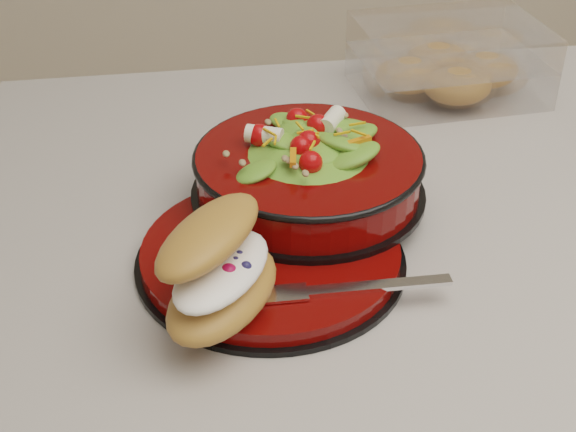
{
  "coord_description": "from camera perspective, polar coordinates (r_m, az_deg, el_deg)",
  "views": [
    {
      "loc": [
        -0.38,
        -0.72,
        1.37
      ],
      "look_at": [
        -0.28,
        -0.09,
        0.94
      ],
      "focal_mm": 50.0,
      "sensor_mm": 36.0,
      "label": 1
    }
  ],
  "objects": [
    {
      "name": "fork",
      "position": [
        0.71,
        4.41,
        -5.14
      ],
      "size": [
        0.17,
        0.02,
        0.0
      ],
      "rotation": [
        0.0,
        0.0,
        1.55
      ],
      "color": "silver",
      "rests_on": "dinner_plate"
    },
    {
      "name": "dinner_plate",
      "position": [
        0.77,
        -1.17,
        -2.82
      ],
      "size": [
        0.26,
        0.26,
        0.02
      ],
      "rotation": [
        0.0,
        0.0,
        0.08
      ],
      "color": "black",
      "rests_on": "island_counter"
    },
    {
      "name": "pastry_box",
      "position": [
        1.11,
        11.33,
        10.64
      ],
      "size": [
        0.25,
        0.19,
        0.09
      ],
      "rotation": [
        0.0,
        0.0,
        0.07
      ],
      "color": "white",
      "rests_on": "island_counter"
    },
    {
      "name": "croissant",
      "position": [
        0.67,
        -4.77,
        -3.75
      ],
      "size": [
        0.14,
        0.17,
        0.08
      ],
      "rotation": [
        0.0,
        0.0,
        0.99
      ],
      "color": "#AA6C34",
      "rests_on": "dinner_plate"
    },
    {
      "name": "salad_bowl",
      "position": [
        0.82,
        1.47,
        3.7
      ],
      "size": [
        0.24,
        0.24,
        0.1
      ],
      "rotation": [
        0.0,
        0.0,
        0.11
      ],
      "color": "black",
      "rests_on": "dinner_plate"
    }
  ]
}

